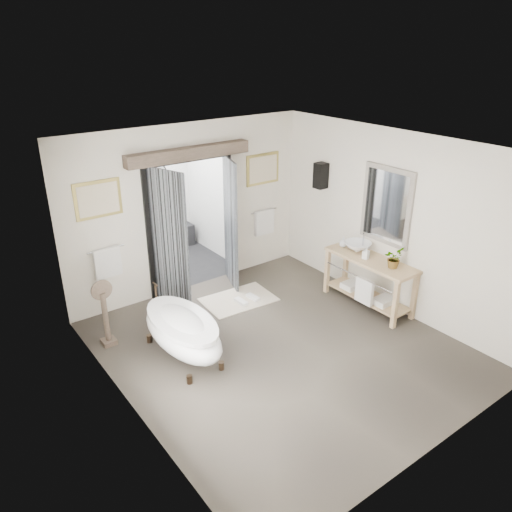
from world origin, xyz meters
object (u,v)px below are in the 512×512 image
vanity (369,278)px  clawfoot_tub (182,331)px  rug (239,299)px  basin (357,247)px

vanity → clawfoot_tub: bearing=169.9°
rug → basin: basin is taller
rug → basin: 2.21m
vanity → rug: size_ratio=1.33×
clawfoot_tub → vanity: 3.22m
clawfoot_tub → vanity: (3.17, -0.57, 0.10)m
clawfoot_tub → vanity: vanity is taller
clawfoot_tub → rug: (1.54, 0.86, -0.40)m
clawfoot_tub → basin: bearing=-3.5°
clawfoot_tub → basin: 3.29m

